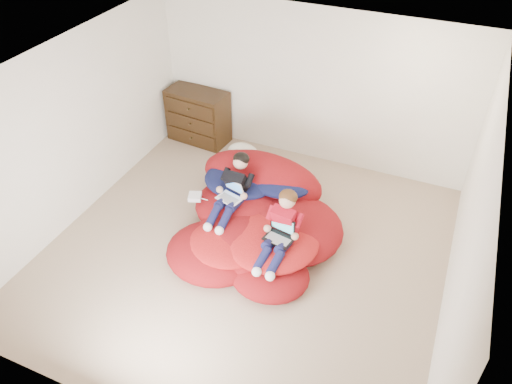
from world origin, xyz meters
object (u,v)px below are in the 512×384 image
object	(u,v)px
younger_boy	(281,227)
older_boy	(233,187)
dresser	(198,116)
laptop_white	(231,193)
laptop_black	(280,232)
beanbag_pile	(257,219)

from	to	relation	value
younger_boy	older_boy	bearing A→B (deg)	152.15
dresser	younger_boy	distance (m)	3.30
younger_boy	laptop_white	bearing A→B (deg)	155.72
laptop_black	dresser	bearing A→B (deg)	136.33
beanbag_pile	laptop_white	distance (m)	0.51
beanbag_pile	laptop_white	bearing A→B (deg)	-174.99
laptop_black	beanbag_pile	bearing A→B (deg)	139.00
younger_boy	laptop_black	size ratio (longest dim) A/B	2.42
dresser	older_boy	xyz separation A→B (m)	(1.54, -1.81, 0.22)
laptop_black	older_boy	bearing A→B (deg)	151.07
younger_boy	laptop_black	world-z (taller)	younger_boy
beanbag_pile	older_boy	bearing A→B (deg)	174.28
older_boy	younger_boy	world-z (taller)	same
dresser	laptop_black	world-z (taller)	dresser
beanbag_pile	laptop_black	xyz separation A→B (m)	(0.51, -0.44, 0.31)
younger_boy	laptop_black	xyz separation A→B (m)	(0.00, -0.02, -0.08)
beanbag_pile	laptop_white	world-z (taller)	beanbag_pile
beanbag_pile	laptop_white	xyz separation A→B (m)	(-0.35, -0.03, 0.36)
dresser	laptop_white	world-z (taller)	dresser
laptop_black	laptop_white	bearing A→B (deg)	154.57
dresser	beanbag_pile	bearing A→B (deg)	-44.35
older_boy	laptop_white	distance (m)	0.09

